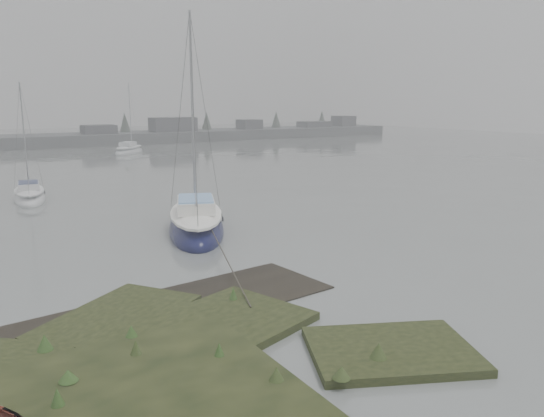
% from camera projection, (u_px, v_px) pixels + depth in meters
% --- Properties ---
extents(ground, '(160.00, 160.00, 0.00)m').
position_uv_depth(ground, '(69.00, 181.00, 36.58)').
color(ground, slate).
rests_on(ground, ground).
extents(far_shoreline, '(60.00, 8.00, 4.15)m').
position_uv_depth(far_shoreline, '(215.00, 134.00, 76.88)').
color(far_shoreline, '#4C4F51').
rests_on(far_shoreline, ground).
extents(sailboat_main, '(4.76, 7.26, 9.77)m').
position_uv_depth(sailboat_main, '(196.00, 225.00, 22.34)').
color(sailboat_main, '#0B0D36').
rests_on(sailboat_main, ground).
extents(sailboat_white, '(2.26, 5.11, 6.97)m').
position_uv_depth(sailboat_white, '(30.00, 197.00, 29.43)').
color(sailboat_white, silver).
rests_on(sailboat_white, ground).
extents(sailboat_far_b, '(5.10, 5.45, 7.94)m').
position_uv_depth(sailboat_far_b, '(129.00, 151.00, 56.31)').
color(sailboat_far_b, silver).
rests_on(sailboat_far_b, ground).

